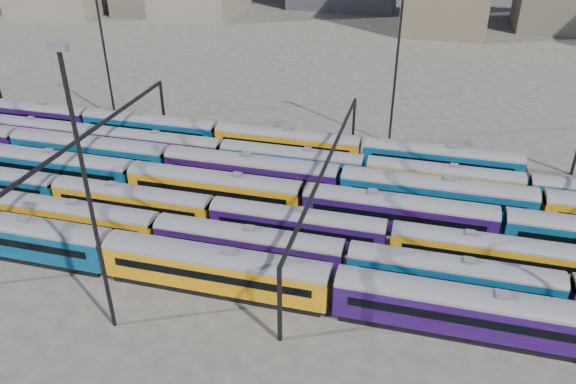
% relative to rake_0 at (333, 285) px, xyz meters
% --- Properties ---
extents(ground, '(500.00, 500.00, 0.00)m').
position_rel_rake_0_xyz_m(ground, '(-13.66, 15.00, -2.95)').
color(ground, '#3C3933').
rests_on(ground, ground).
extents(rake_0, '(136.46, 3.33, 5.62)m').
position_rel_rake_0_xyz_m(rake_0, '(0.00, 0.00, 0.00)').
color(rake_0, black).
rests_on(rake_0, ground).
extents(rake_1, '(121.74, 2.97, 5.00)m').
position_rel_rake_0_xyz_m(rake_1, '(-20.02, 5.00, -0.33)').
color(rake_1, black).
rests_on(rake_1, ground).
extents(rake_2, '(98.66, 2.89, 4.86)m').
position_rel_rake_0_xyz_m(rake_2, '(-5.85, 10.00, -0.40)').
color(rake_2, black).
rests_on(rake_2, ground).
extents(rake_3, '(131.24, 3.20, 5.40)m').
position_rel_rake_0_xyz_m(rake_3, '(-6.40, 15.00, -0.12)').
color(rake_3, black).
rests_on(rake_3, ground).
extents(rake_4, '(137.08, 3.34, 5.64)m').
position_rel_rake_0_xyz_m(rake_4, '(-2.89, 20.00, 0.01)').
color(rake_4, black).
rests_on(rake_4, ground).
extents(rake_5, '(117.81, 2.87, 4.83)m').
position_rel_rake_0_xyz_m(rake_5, '(-0.51, 25.00, -0.41)').
color(rake_5, black).
rests_on(rake_5, ground).
extents(rake_6, '(105.55, 3.09, 5.21)m').
position_rel_rake_0_xyz_m(rake_6, '(-33.47, 30.00, -0.21)').
color(rake_6, black).
rests_on(rake_6, ground).
extents(gantry_1, '(0.35, 40.35, 8.03)m').
position_rel_rake_0_xyz_m(gantry_1, '(-33.66, 15.00, 3.84)').
color(gantry_1, black).
rests_on(gantry_1, ground).
extents(gantry_2, '(0.35, 40.35, 8.03)m').
position_rel_rake_0_xyz_m(gantry_2, '(-3.66, 15.00, 3.84)').
color(gantry_2, black).
rests_on(gantry_2, ground).
extents(mast_1, '(1.40, 0.50, 25.60)m').
position_rel_rake_0_xyz_m(mast_1, '(-43.66, 37.00, 11.02)').
color(mast_1, black).
rests_on(mast_1, ground).
extents(mast_2, '(1.40, 0.50, 25.60)m').
position_rel_rake_0_xyz_m(mast_2, '(-18.66, -7.00, 11.02)').
color(mast_2, black).
rests_on(mast_2, ground).
extents(mast_3, '(1.40, 0.50, 25.60)m').
position_rel_rake_0_xyz_m(mast_3, '(1.34, 39.00, 11.02)').
color(mast_3, black).
rests_on(mast_3, ground).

